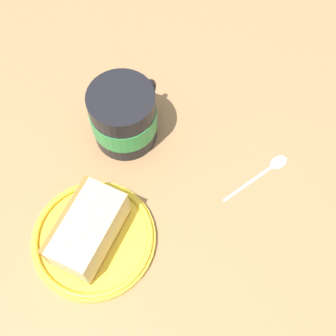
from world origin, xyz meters
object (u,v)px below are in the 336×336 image
at_px(small_plate, 94,238).
at_px(teaspoon, 269,168).
at_px(cake_slice, 88,230).
at_px(tea_mug, 124,116).

height_order(small_plate, teaspoon, small_plate).
bearing_deg(cake_slice, tea_mug, 59.57).
xyz_separation_m(small_plate, teaspoon, (0.28, 0.03, -0.01)).
bearing_deg(cake_slice, teaspoon, 5.84).
relative_size(small_plate, teaspoon, 1.43).
height_order(tea_mug, teaspoon, tea_mug).
bearing_deg(tea_mug, teaspoon, -33.39).
height_order(small_plate, cake_slice, cake_slice).
bearing_deg(small_plate, teaspoon, 6.25).
bearing_deg(small_plate, tea_mug, 60.42).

